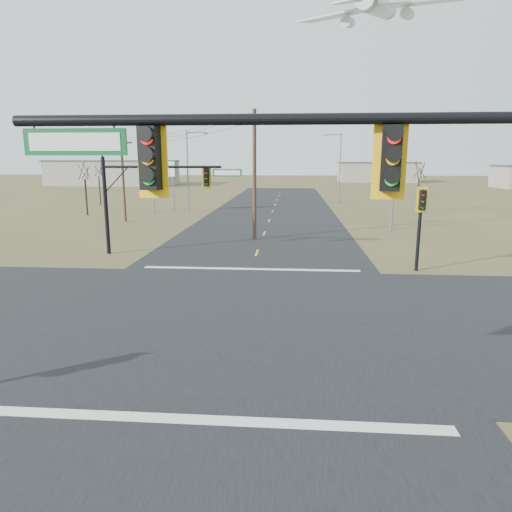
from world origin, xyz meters
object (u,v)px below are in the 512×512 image
at_px(mast_arm_far, 155,184).
at_px(highway_sign, 163,176).
at_px(utility_pole_far, 123,178).
at_px(bare_tree_b, 98,170).
at_px(utility_pole_near, 254,173).
at_px(streetlight_c, 189,167).
at_px(streetlight_b, 339,164).
at_px(bare_tree_c, 420,169).
at_px(streetlight_a, 392,168).
at_px(pedestal_signal_ne, 421,210).
at_px(bare_tree_a, 84,170).
at_px(mast_arm_near, 408,204).

relative_size(mast_arm_far, highway_sign, 1.50).
relative_size(utility_pole_far, bare_tree_b, 1.40).
bearing_deg(utility_pole_near, streetlight_c, 116.13).
height_order(mast_arm_far, bare_tree_b, mast_arm_far).
distance_m(streetlight_b, bare_tree_c, 13.31).
distance_m(highway_sign, streetlight_a, 25.67).
distance_m(utility_pole_far, bare_tree_c, 32.14).
distance_m(pedestal_signal_ne, streetlight_c, 33.63).
distance_m(mast_arm_far, streetlight_a, 20.69).
xyz_separation_m(streetlight_a, bare_tree_c, (5.86, 13.39, -0.36)).
bearing_deg(streetlight_a, bare_tree_a, 171.80).
height_order(mast_arm_near, bare_tree_b, mast_arm_near).
bearing_deg(mast_arm_near, bare_tree_b, 127.95).
height_order(mast_arm_near, bare_tree_a, mast_arm_near).
xyz_separation_m(mast_arm_far, bare_tree_a, (-13.76, 19.99, 0.37)).
relative_size(mast_arm_far, utility_pole_far, 1.09).
bearing_deg(mast_arm_far, utility_pole_near, 23.12).
relative_size(highway_sign, streetlight_c, 0.64).
height_order(pedestal_signal_ne, bare_tree_a, bare_tree_a).
relative_size(pedestal_signal_ne, highway_sign, 0.78).
xyz_separation_m(mast_arm_far, streetlight_a, (16.94, 11.86, 0.78)).
height_order(streetlight_c, bare_tree_a, streetlight_c).
bearing_deg(streetlight_c, bare_tree_b, 136.42).
relative_size(streetlight_a, streetlight_c, 1.02).
bearing_deg(mast_arm_far, streetlight_a, 11.17).
bearing_deg(pedestal_signal_ne, streetlight_c, 120.50).
xyz_separation_m(highway_sign, bare_tree_b, (-11.18, 8.65, 0.46)).
distance_m(mast_arm_near, pedestal_signal_ne, 17.88).
bearing_deg(utility_pole_far, highway_sign, 78.36).
bearing_deg(bare_tree_b, mast_arm_near, -62.03).
bearing_deg(streetlight_a, bare_tree_c, 73.01).
bearing_deg(streetlight_a, pedestal_signal_ne, -89.21).
bearing_deg(streetlight_b, highway_sign, -131.59).
bearing_deg(streetlight_a, mast_arm_far, -138.37).
relative_size(streetlight_a, bare_tree_b, 1.61).
distance_m(streetlight_b, bare_tree_b, 32.32).
bearing_deg(bare_tree_c, streetlight_c, -178.50).
distance_m(bare_tree_a, bare_tree_b, 12.32).
distance_m(mast_arm_far, streetlight_b, 38.80).
bearing_deg(utility_pole_far, mast_arm_far, -63.06).
xyz_separation_m(mast_arm_near, utility_pole_near, (-4.72, 26.51, -0.30)).
bearing_deg(utility_pole_near, bare_tree_a, 144.54).
bearing_deg(streetlight_b, bare_tree_c, -35.91).
bearing_deg(mast_arm_near, streetlight_a, 88.58).
bearing_deg(pedestal_signal_ne, bare_tree_b, 129.55).
relative_size(mast_arm_near, pedestal_signal_ne, 2.28).
bearing_deg(utility_pole_far, bare_tree_c, 18.22).
relative_size(utility_pole_near, streetlight_b, 1.01).
relative_size(streetlight_b, streetlight_c, 1.03).
relative_size(streetlight_a, bare_tree_c, 1.50).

